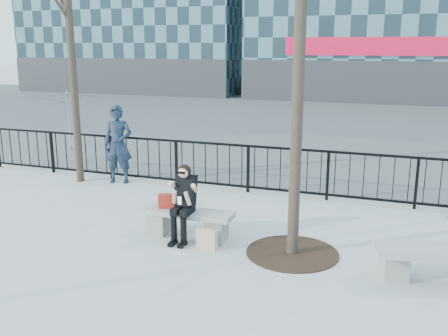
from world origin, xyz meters
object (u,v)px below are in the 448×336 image
(bench_second, at_px, (441,262))
(bench_main, at_px, (187,221))
(standing_man, at_px, (118,144))
(seated_woman, at_px, (183,203))

(bench_second, bearing_deg, bench_main, 158.97)
(bench_second, relative_size, standing_man, 0.97)
(bench_main, height_order, standing_man, standing_man)
(bench_main, bearing_deg, bench_second, -6.12)
(seated_woman, bearing_deg, bench_main, 90.00)
(standing_man, bearing_deg, seated_woman, -57.75)
(bench_main, height_order, bench_second, bench_second)
(seated_woman, bearing_deg, bench_second, -3.90)
(bench_second, distance_m, seated_woman, 4.10)
(bench_main, xyz_separation_m, seated_woman, (0.00, -0.16, 0.37))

